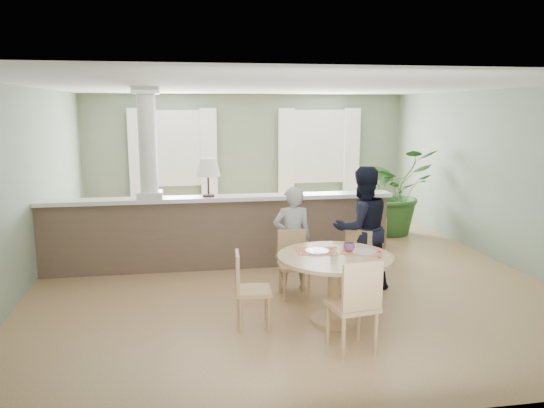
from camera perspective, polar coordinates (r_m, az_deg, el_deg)
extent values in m
plane|color=tan|center=(8.10, 0.91, -6.99)|extent=(8.00, 8.00, 0.00)
cube|color=gray|center=(11.73, -2.67, 5.14)|extent=(7.00, 0.02, 2.70)
cube|color=gray|center=(7.95, -24.73, 1.72)|extent=(0.02, 8.00, 2.70)
cube|color=gray|center=(9.11, 23.14, 2.82)|extent=(0.02, 8.00, 2.70)
cube|color=gray|center=(4.01, 11.52, -5.21)|extent=(7.00, 0.02, 2.70)
cube|color=white|center=(7.74, 0.96, 12.48)|extent=(7.00, 8.00, 0.02)
cube|color=white|center=(11.60, -10.57, 5.91)|extent=(1.10, 0.02, 1.50)
cube|color=white|center=(11.58, -10.57, 5.90)|extent=(1.22, 0.04, 1.62)
cube|color=white|center=(11.99, 5.00, 6.18)|extent=(1.10, 0.02, 1.50)
cube|color=white|center=(11.96, 5.03, 6.17)|extent=(1.22, 0.04, 1.62)
cube|color=white|center=(11.57, -14.25, 4.26)|extent=(0.35, 0.10, 2.30)
cube|color=white|center=(11.55, -6.79, 4.50)|extent=(0.35, 0.10, 2.30)
cube|color=white|center=(11.76, 1.53, 4.67)|extent=(0.35, 0.10, 2.30)
cube|color=white|center=(12.14, 8.52, 4.74)|extent=(0.35, 0.10, 2.30)
cube|color=brown|center=(8.04, -5.68, -3.28)|extent=(5.20, 0.22, 1.05)
cube|color=white|center=(7.93, -5.75, 0.62)|extent=(5.32, 0.36, 0.06)
cube|color=white|center=(7.91, -13.00, 0.98)|extent=(0.36, 0.36, 0.10)
cylinder|color=white|center=(7.83, -13.22, 6.36)|extent=(0.26, 0.26, 1.39)
cube|color=white|center=(7.82, -13.45, 11.82)|extent=(0.38, 0.38, 0.10)
cylinder|color=black|center=(7.91, -6.84, 0.91)|extent=(0.18, 0.18, 0.03)
cylinder|color=black|center=(7.89, -6.86, 2.02)|extent=(0.03, 0.03, 0.28)
cone|color=beige|center=(7.85, -6.90, 3.97)|extent=(0.36, 0.36, 0.26)
imported|color=#967752|center=(9.39, 2.83, -1.93)|extent=(2.91, 1.25, 0.84)
imported|color=#2D5C25|center=(10.46, 12.94, 1.36)|extent=(1.80, 1.67, 1.65)
cylinder|color=tan|center=(6.24, 6.65, -12.24)|extent=(0.54, 0.54, 0.04)
cylinder|color=tan|center=(6.11, 6.72, -9.03)|extent=(0.15, 0.15, 0.70)
cylinder|color=tan|center=(6.00, 6.80, -5.69)|extent=(1.29, 1.29, 0.04)
cube|color=red|center=(6.14, 4.77, -5.04)|extent=(0.49, 0.38, 0.01)
cube|color=red|center=(6.18, 9.67, -5.07)|extent=(0.56, 0.50, 0.01)
cylinder|color=white|center=(6.11, 4.81, -5.04)|extent=(0.28, 0.28, 0.01)
cylinder|color=white|center=(6.16, 9.90, -5.04)|extent=(0.28, 0.28, 0.01)
cylinder|color=white|center=(5.96, 6.65, -5.09)|extent=(0.08, 0.08, 0.09)
cube|color=silver|center=(6.05, 4.29, -5.11)|extent=(0.04, 0.19, 0.00)
cube|color=silver|center=(6.08, 3.06, -5.14)|extent=(0.04, 0.23, 0.00)
cylinder|color=white|center=(5.96, 11.48, -5.37)|extent=(0.04, 0.04, 0.07)
cylinder|color=silver|center=(5.95, 11.49, -4.99)|extent=(0.04, 0.04, 0.01)
imported|color=blue|center=(6.16, 8.29, -4.61)|extent=(0.14, 0.14, 0.10)
cube|color=tan|center=(6.84, 2.41, -6.66)|extent=(0.39, 0.39, 0.05)
cylinder|color=tan|center=(6.73, 1.37, -8.86)|extent=(0.04, 0.04, 0.39)
cylinder|color=tan|center=(6.80, 3.97, -8.70)|extent=(0.04, 0.04, 0.39)
cylinder|color=tan|center=(7.02, 0.87, -8.04)|extent=(0.04, 0.04, 0.39)
cylinder|color=tan|center=(7.08, 3.37, -7.89)|extent=(0.04, 0.04, 0.39)
cube|color=tan|center=(6.94, 2.12, -4.44)|extent=(0.37, 0.04, 0.42)
cube|color=tan|center=(6.93, 8.69, -6.58)|extent=(0.54, 0.54, 0.05)
cylinder|color=tan|center=(6.92, 6.93, -8.42)|extent=(0.04, 0.04, 0.39)
cylinder|color=tan|center=(6.80, 9.31, -8.82)|extent=(0.04, 0.04, 0.39)
cylinder|color=tan|center=(7.18, 8.00, -7.73)|extent=(0.04, 0.04, 0.39)
cylinder|color=tan|center=(7.07, 10.31, -8.09)|extent=(0.04, 0.04, 0.39)
cube|color=tan|center=(7.02, 9.31, -4.44)|extent=(0.30, 0.27, 0.42)
cube|color=tan|center=(5.42, 8.60, -10.76)|extent=(0.50, 0.50, 0.05)
cylinder|color=tan|center=(5.74, 9.31, -12.21)|extent=(0.04, 0.04, 0.45)
cylinder|color=tan|center=(5.59, 6.02, -12.76)|extent=(0.04, 0.04, 0.45)
cylinder|color=tan|center=(5.45, 11.12, -13.50)|extent=(0.04, 0.04, 0.45)
cylinder|color=tan|center=(5.30, 7.69, -14.14)|extent=(0.04, 0.04, 0.45)
cube|color=tan|center=(5.17, 9.71, -8.78)|extent=(0.42, 0.11, 0.48)
cube|color=tan|center=(5.94, -2.01, -9.32)|extent=(0.41, 0.41, 0.05)
cylinder|color=tan|center=(5.89, -0.36, -11.76)|extent=(0.04, 0.04, 0.39)
cylinder|color=tan|center=(6.17, -0.62, -10.67)|extent=(0.04, 0.04, 0.39)
cylinder|color=tan|center=(5.87, -3.45, -11.85)|extent=(0.04, 0.04, 0.39)
cylinder|color=tan|center=(6.16, -3.56, -10.76)|extent=(0.04, 0.04, 0.39)
cube|color=tan|center=(5.86, -3.74, -7.25)|extent=(0.06, 0.37, 0.42)
imported|color=#97979C|center=(7.02, 2.21, -3.75)|extent=(0.51, 0.34, 1.41)
imported|color=black|center=(7.16, 9.63, -2.57)|extent=(0.89, 0.75, 1.66)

